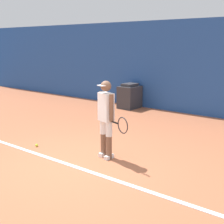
{
  "coord_description": "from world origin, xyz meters",
  "views": [
    {
      "loc": [
        4.18,
        -4.23,
        2.38
      ],
      "look_at": [
        0.19,
        0.84,
        0.96
      ],
      "focal_mm": 50.0,
      "sensor_mm": 36.0,
      "label": 1
    }
  ],
  "objects": [
    {
      "name": "court_baseline",
      "position": [
        0.0,
        -0.16,
        0.01
      ],
      "size": [
        21.6,
        0.1,
        0.01
      ],
      "color": "white",
      "rests_on": "ground_plane"
    },
    {
      "name": "tennis_ball",
      "position": [
        -1.54,
        0.17,
        0.03
      ],
      "size": [
        0.07,
        0.07,
        0.07
      ],
      "color": "#D1E533",
      "rests_on": "ground_plane"
    },
    {
      "name": "tennis_player",
      "position": [
        0.21,
        0.64,
        0.91
      ],
      "size": [
        0.95,
        0.39,
        1.64
      ],
      "rotation": [
        0.0,
        0.0,
        -0.31
      ],
      "color": "brown",
      "rests_on": "ground_plane"
    },
    {
      "name": "covered_chair",
      "position": [
        -2.4,
        5.21,
        0.44
      ],
      "size": [
        0.62,
        0.81,
        0.92
      ],
      "color": "#333338",
      "rests_on": "ground_plane"
    },
    {
      "name": "back_wall",
      "position": [
        0.0,
        5.71,
        1.59
      ],
      "size": [
        24.0,
        0.1,
        3.17
      ],
      "color": "#234C99",
      "rests_on": "ground_plane"
    },
    {
      "name": "ground_plane",
      "position": [
        0.0,
        0.0,
        0.0
      ],
      "size": [
        24.0,
        24.0,
        0.0
      ],
      "primitive_type": "plane",
      "color": "#B76642"
    }
  ]
}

